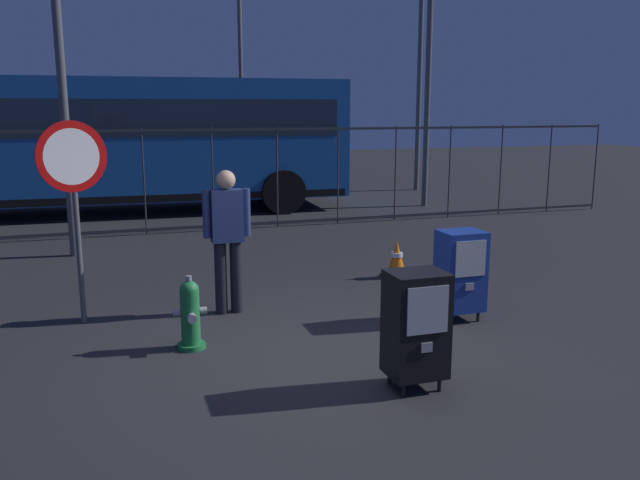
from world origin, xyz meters
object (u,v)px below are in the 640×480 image
object	(u,v)px
newspaper_box_primary	(460,271)
pedestrian	(227,233)
fire_hydrant	(190,314)
traffic_cone	(397,260)
newspaper_box_secondary	(416,324)
stop_sign	(74,180)
street_light_far_right	(421,38)
street_light_near_left	(430,2)
street_light_near_right	(240,59)
bus_near	(112,138)

from	to	relation	value
newspaper_box_primary	pedestrian	distance (m)	2.68
pedestrian	fire_hydrant	bearing A→B (deg)	-118.83
pedestrian	traffic_cone	bearing A→B (deg)	18.90
newspaper_box_secondary	stop_sign	size ratio (longest dim) A/B	0.46
street_light_far_right	stop_sign	bearing A→B (deg)	-132.31
street_light_far_right	newspaper_box_primary	bearing A→B (deg)	-114.08
fire_hydrant	street_light_near_left	size ratio (longest dim) A/B	0.09
stop_sign	street_light_near_right	world-z (taller)	street_light_near_right
newspaper_box_secondary	street_light_near_left	distance (m)	11.59
street_light_near_right	bus_near	bearing A→B (deg)	-124.07
street_light_near_right	fire_hydrant	bearing A→B (deg)	-103.34
stop_sign	pedestrian	distance (m)	1.75
street_light_near_left	street_light_far_right	distance (m)	3.27
fire_hydrant	traffic_cone	distance (m)	3.66
newspaper_box_secondary	street_light_near_left	bearing A→B (deg)	62.56
newspaper_box_primary	newspaper_box_secondary	bearing A→B (deg)	-130.65
fire_hydrant	street_light_far_right	world-z (taller)	street_light_far_right
street_light_far_right	newspaper_box_secondary	bearing A→B (deg)	-116.41
fire_hydrant	stop_sign	distance (m)	2.00
fire_hydrant	street_light_far_right	distance (m)	14.15
traffic_cone	street_light_far_right	bearing A→B (deg)	62.12
newspaper_box_secondary	pedestrian	world-z (taller)	pedestrian
bus_near	street_light_near_left	distance (m)	7.96
bus_near	street_light_near_left	bearing A→B (deg)	-7.68
bus_near	street_light_near_right	world-z (taller)	street_light_near_right
fire_hydrant	street_light_far_right	size ratio (longest dim) A/B	0.10
newspaper_box_primary	street_light_near_right	xyz separation A→B (m)	(0.70, 15.63, 3.39)
stop_sign	street_light_far_right	bearing A→B (deg)	47.69
newspaper_box_primary	bus_near	distance (m)	10.06
pedestrian	street_light_far_right	bearing A→B (deg)	53.59
fire_hydrant	traffic_cone	xyz separation A→B (m)	(3.12, 1.91, -0.09)
traffic_cone	street_light_near_left	distance (m)	8.41
street_light_near_right	street_light_far_right	distance (m)	6.25
newspaper_box_secondary	bus_near	bearing A→B (deg)	101.73
bus_near	newspaper_box_primary	bearing A→B (deg)	-66.90
street_light_far_right	pedestrian	bearing A→B (deg)	-126.41
newspaper_box_primary	street_light_near_right	world-z (taller)	street_light_near_right
street_light_near_right	pedestrian	bearing A→B (deg)	-102.12
traffic_cone	street_light_near_right	bearing A→B (deg)	87.55
stop_sign	traffic_cone	distance (m)	4.43
newspaper_box_secondary	pedestrian	bearing A→B (deg)	113.63
stop_sign	street_light_near_left	distance (m)	10.82
pedestrian	street_light_near_left	size ratio (longest dim) A/B	0.20
street_light_near_right	street_light_far_right	bearing A→B (deg)	-47.19
newspaper_box_primary	bus_near	bearing A→B (deg)	110.84
street_light_near_right	street_light_far_right	xyz separation A→B (m)	(4.24, -4.58, 0.33)
traffic_cone	street_light_far_right	size ratio (longest dim) A/B	0.07
newspaper_box_secondary	stop_sign	xyz separation A→B (m)	(-2.74, 2.70, 1.03)
newspaper_box_secondary	street_light_near_left	world-z (taller)	street_light_near_left
newspaper_box_secondary	street_light_far_right	world-z (taller)	street_light_far_right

